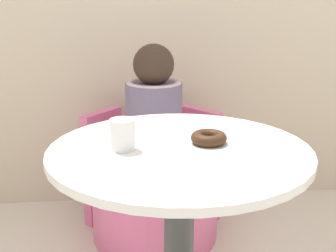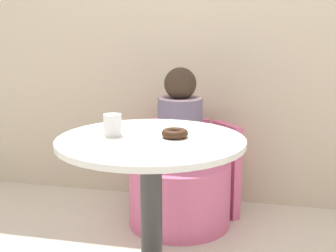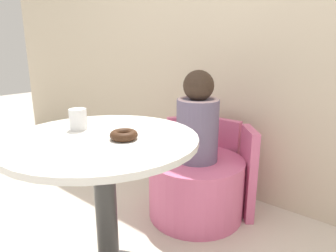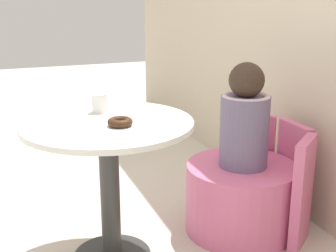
% 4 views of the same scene
% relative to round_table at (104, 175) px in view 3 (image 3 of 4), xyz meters
% --- Properties ---
extents(back_wall, '(6.00, 0.06, 2.40)m').
position_rel_round_table_xyz_m(back_wall, '(0.06, 1.16, 0.68)').
color(back_wall, beige).
rests_on(back_wall, ground_plane).
extents(round_table, '(0.78, 0.78, 0.69)m').
position_rel_round_table_xyz_m(round_table, '(0.00, 0.00, 0.00)').
color(round_table, '#333333').
rests_on(round_table, ground_plane).
extents(tub_chair, '(0.59, 0.59, 0.37)m').
position_rel_round_table_xyz_m(tub_chair, '(-0.03, 0.72, -0.34)').
color(tub_chair, '#DB6693').
rests_on(tub_chair, ground_plane).
extents(booth_backrest, '(0.68, 0.25, 0.56)m').
position_rel_round_table_xyz_m(booth_backrest, '(-0.03, 0.96, -0.24)').
color(booth_backrest, '#DB6693').
rests_on(booth_backrest, ground_plane).
extents(child_figure, '(0.25, 0.25, 0.54)m').
position_rel_round_table_xyz_m(child_figure, '(-0.03, 0.72, 0.09)').
color(child_figure, slate).
rests_on(child_figure, tub_chair).
extents(donut, '(0.11, 0.11, 0.03)m').
position_rel_round_table_xyz_m(donut, '(0.09, 0.03, 0.18)').
color(donut, '#3D2314').
rests_on(donut, round_table).
extents(cup, '(0.07, 0.07, 0.09)m').
position_rel_round_table_xyz_m(cup, '(-0.16, 0.00, 0.21)').
color(cup, white).
rests_on(cup, round_table).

